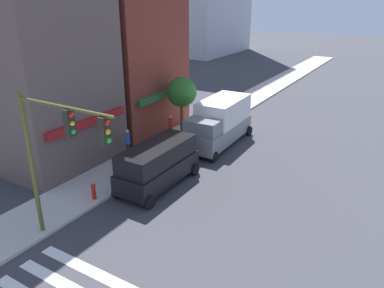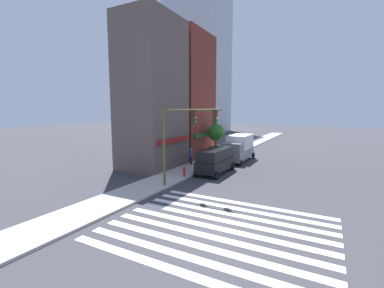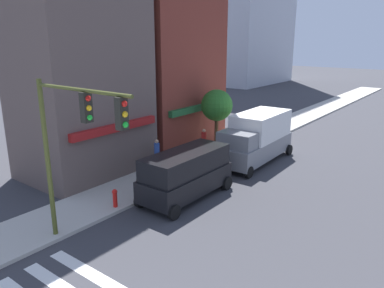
% 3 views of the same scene
% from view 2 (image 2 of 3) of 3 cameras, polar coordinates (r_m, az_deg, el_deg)
% --- Properties ---
extents(ground_plane, '(200.00, 200.00, 0.00)m').
position_cam_2_polar(ground_plane, '(13.53, 6.06, -18.16)').
color(ground_plane, '#38383D').
extents(sidewalk_left, '(120.00, 3.00, 0.15)m').
position_cam_2_polar(sidewalk_left, '(17.51, -17.90, -12.21)').
color(sidewalk_left, '#B2ADA3').
rests_on(sidewalk_left, ground_plane).
extents(crosswalk_stripes, '(8.36, 10.80, 0.01)m').
position_cam_2_polar(crosswalk_stripes, '(13.53, 6.06, -18.15)').
color(crosswalk_stripes, silver).
rests_on(crosswalk_stripes, ground_plane).
extents(storefront_row, '(13.99, 5.30, 15.36)m').
position_cam_2_polar(storefront_row, '(29.91, -4.45, 10.69)').
color(storefront_row, brown).
rests_on(storefront_row, ground_plane).
extents(tower_distant, '(16.54, 13.96, 42.41)m').
position_cam_2_polar(tower_distant, '(76.24, 1.46, 18.87)').
color(tower_distant, '#B2B7C1').
rests_on(tower_distant, ground_plane).
extents(traffic_signal, '(0.32, 4.70, 6.11)m').
position_cam_2_polar(traffic_signal, '(18.50, -1.89, 2.98)').
color(traffic_signal, '#474C1E').
rests_on(traffic_signal, ground_plane).
extents(van_black, '(5.00, 2.22, 2.34)m').
position_cam_2_polar(van_black, '(24.28, 5.24, -3.52)').
color(van_black, black).
rests_on(van_black, ground_plane).
extents(box_truck_grey, '(6.26, 2.42, 3.04)m').
position_cam_2_polar(box_truck_grey, '(30.70, 10.32, -0.78)').
color(box_truck_grey, slate).
rests_on(box_truck_grey, ground_plane).
extents(pedestrian_blue_shirt, '(0.32, 0.32, 1.77)m').
position_cam_2_polar(pedestrian_blue_shirt, '(27.55, -0.21, -2.65)').
color(pedestrian_blue_shirt, '#23232D').
rests_on(pedestrian_blue_shirt, sidewalk_left).
extents(pedestrian_red_jacket, '(0.32, 0.32, 1.77)m').
position_cam_2_polar(pedestrian_red_jacket, '(30.57, 4.14, -1.69)').
color(pedestrian_red_jacket, '#23232D').
rests_on(pedestrian_red_jacket, sidewalk_left).
extents(fire_hydrant, '(0.24, 0.24, 0.84)m').
position_cam_2_polar(fire_hydrant, '(22.54, -1.76, -6.08)').
color(fire_hydrant, red).
rests_on(fire_hydrant, sidewalk_left).
extents(street_tree, '(2.04, 2.04, 4.17)m').
position_cam_2_polar(street_tree, '(31.24, 5.35, 2.55)').
color(street_tree, brown).
rests_on(street_tree, sidewalk_left).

